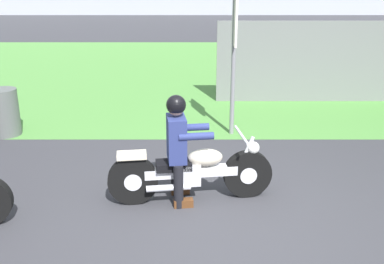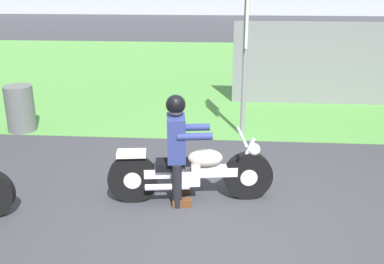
{
  "view_description": "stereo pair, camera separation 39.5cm",
  "coord_description": "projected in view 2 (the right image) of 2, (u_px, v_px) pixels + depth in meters",
  "views": [
    {
      "loc": [
        -0.27,
        -4.35,
        2.73
      ],
      "look_at": [
        -0.28,
        0.99,
        0.85
      ],
      "focal_mm": 41.75,
      "sensor_mm": 36.0,
      "label": 1
    },
    {
      "loc": [
        0.13,
        -4.33,
        2.73
      ],
      "look_at": [
        -0.28,
        0.99,
        0.85
      ],
      "focal_mm": 41.75,
      "sensor_mm": 36.0,
      "label": 2
    }
  ],
  "objects": [
    {
      "name": "rider_lead",
      "position": [
        178.0,
        141.0,
        5.48
      ],
      "size": [
        0.59,
        0.51,
        1.39
      ],
      "rotation": [
        0.0,
        0.0,
        0.13
      ],
      "color": "black",
      "rests_on": "ground"
    },
    {
      "name": "trash_can",
      "position": [
        20.0,
        108.0,
        8.18
      ],
      "size": [
        0.51,
        0.51,
        0.84
      ],
      "primitive_type": "cylinder",
      "color": "#595E5B",
      "rests_on": "ground"
    },
    {
      "name": "sign_banner",
      "position": [
        246.0,
        39.0,
        7.51
      ],
      "size": [
        0.08,
        0.6,
        2.6
      ],
      "color": "gray",
      "rests_on": "ground"
    },
    {
      "name": "ground",
      "position": [
        210.0,
        234.0,
        4.99
      ],
      "size": [
        120.0,
        120.0,
        0.0
      ],
      "primitive_type": "plane",
      "color": "#38383D"
    },
    {
      "name": "grass_verge",
      "position": [
        221.0,
        71.0,
        13.46
      ],
      "size": [
        60.0,
        12.0,
        0.01
      ],
      "primitive_type": "cube",
      "color": "#549342",
      "rests_on": "ground"
    },
    {
      "name": "motorcycle_lead",
      "position": [
        191.0,
        172.0,
        5.63
      ],
      "size": [
        2.09,
        0.67,
        0.87
      ],
      "rotation": [
        0.0,
        0.0,
        0.13
      ],
      "color": "black",
      "rests_on": "ground"
    }
  ]
}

